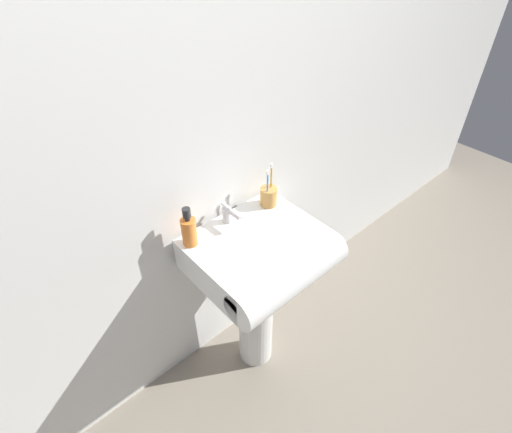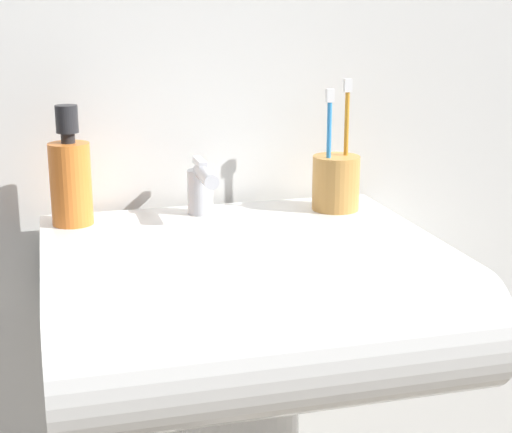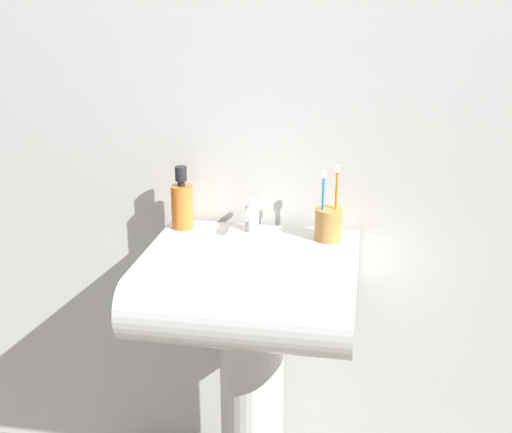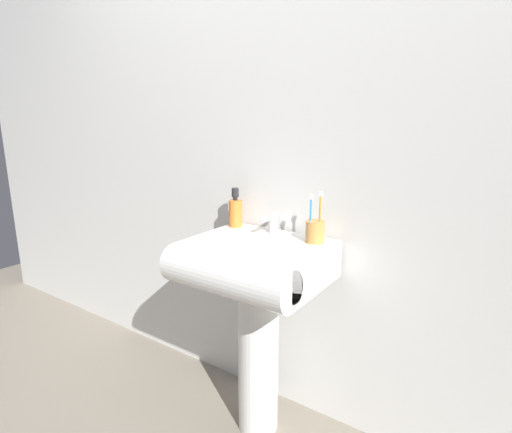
# 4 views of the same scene
# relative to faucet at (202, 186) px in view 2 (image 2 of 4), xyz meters

# --- Properties ---
(sink_basin) EXTENTS (0.53, 0.48, 0.15)m
(sink_basin) POSITION_rel_faucet_xyz_m (0.03, -0.19, -0.12)
(sink_basin) COLOR white
(sink_basin) RESTS_ON sink_pedestal
(faucet) EXTENTS (0.04, 0.12, 0.09)m
(faucet) POSITION_rel_faucet_xyz_m (0.00, 0.00, 0.00)
(faucet) COLOR silver
(faucet) RESTS_ON sink_basin
(toothbrush_cup) EXTENTS (0.07, 0.07, 0.20)m
(toothbrush_cup) POSITION_rel_faucet_xyz_m (0.21, -0.02, -0.00)
(toothbrush_cup) COLOR #D19347
(toothbrush_cup) RESTS_ON sink_basin
(soap_bottle) EXTENTS (0.06, 0.06, 0.17)m
(soap_bottle) POSITION_rel_faucet_xyz_m (-0.19, 0.00, 0.02)
(soap_bottle) COLOR orange
(soap_bottle) RESTS_ON sink_basin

